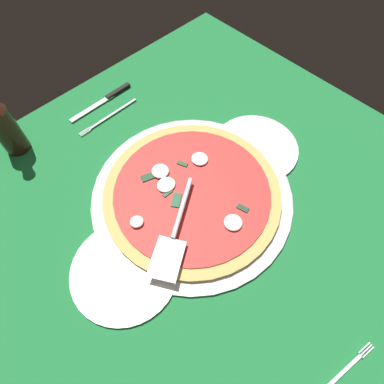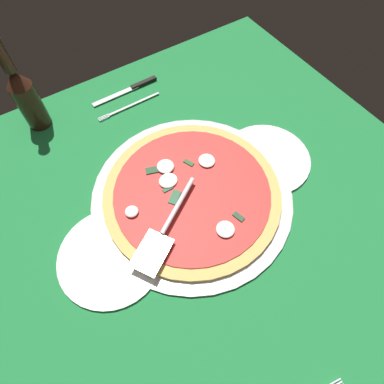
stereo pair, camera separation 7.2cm
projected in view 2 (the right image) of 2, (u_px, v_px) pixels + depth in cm
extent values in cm
cube|color=#1B6932|center=(208.00, 203.00, 73.19)|extent=(103.20, 103.20, 0.80)
cube|color=white|center=(9.00, 365.00, 56.11)|extent=(7.94, 7.94, 0.10)
cube|color=white|center=(69.00, 381.00, 54.93)|extent=(7.94, 7.94, 0.10)
cube|color=white|center=(37.00, 300.00, 61.73)|extent=(7.94, 7.94, 0.10)
cube|color=white|center=(12.00, 236.00, 68.53)|extent=(7.94, 7.94, 0.10)
cube|color=white|center=(93.00, 313.00, 60.54)|extent=(7.94, 7.94, 0.10)
cube|color=white|center=(61.00, 246.00, 67.34)|extent=(7.94, 7.94, 0.10)
cube|color=white|center=(36.00, 192.00, 74.15)|extent=(7.94, 7.94, 0.10)
cube|color=white|center=(14.00, 146.00, 80.95)|extent=(7.94, 7.94, 0.10)
cube|color=white|center=(150.00, 326.00, 59.35)|extent=(7.94, 7.94, 0.10)
cube|color=white|center=(113.00, 257.00, 66.16)|extent=(7.94, 7.94, 0.10)
cube|color=white|center=(82.00, 200.00, 72.96)|extent=(7.94, 7.94, 0.10)
cube|color=white|center=(56.00, 153.00, 79.76)|extent=(7.94, 7.94, 0.10)
cube|color=white|center=(35.00, 114.00, 86.56)|extent=(7.94, 7.94, 0.10)
cube|color=white|center=(210.00, 340.00, 58.17)|extent=(7.94, 7.94, 0.10)
cube|color=white|center=(166.00, 268.00, 64.97)|extent=(7.94, 7.94, 0.10)
cube|color=white|center=(129.00, 209.00, 71.77)|extent=(7.94, 7.94, 0.10)
cube|color=white|center=(99.00, 161.00, 78.57)|extent=(7.94, 7.94, 0.10)
cube|color=white|center=(74.00, 120.00, 85.38)|extent=(7.94, 7.94, 0.10)
cube|color=white|center=(273.00, 355.00, 56.98)|extent=(7.94, 7.94, 0.10)
cube|color=white|center=(221.00, 279.00, 63.78)|extent=(7.94, 7.94, 0.10)
cube|color=white|center=(178.00, 219.00, 70.58)|extent=(7.94, 7.94, 0.10)
cube|color=silver|center=(143.00, 169.00, 77.39)|extent=(7.94, 7.94, 0.10)
cube|color=silver|center=(114.00, 127.00, 84.19)|extent=(7.94, 7.94, 0.10)
cube|color=white|center=(89.00, 91.00, 90.99)|extent=(7.94, 7.94, 0.10)
cube|color=white|center=(338.00, 370.00, 55.79)|extent=(7.94, 7.94, 0.10)
cube|color=white|center=(278.00, 291.00, 62.60)|extent=(7.94, 7.94, 0.10)
cube|color=white|center=(229.00, 229.00, 69.40)|extent=(7.94, 7.94, 0.10)
cube|color=silver|center=(189.00, 177.00, 76.20)|extent=(7.94, 7.94, 0.10)
cube|color=white|center=(156.00, 134.00, 83.00)|extent=(7.94, 7.94, 0.10)
cube|color=white|center=(127.00, 97.00, 89.80)|extent=(7.94, 7.94, 0.10)
cube|color=silver|center=(337.00, 304.00, 61.41)|extent=(7.94, 7.94, 0.10)
cube|color=white|center=(282.00, 239.00, 68.21)|extent=(7.94, 7.94, 0.10)
cube|color=white|center=(236.00, 185.00, 75.01)|extent=(7.94, 7.94, 0.10)
cube|color=white|center=(198.00, 141.00, 81.81)|extent=(7.94, 7.94, 0.10)
cube|color=white|center=(166.00, 103.00, 88.62)|extent=(7.94, 7.94, 0.10)
cube|color=white|center=(139.00, 71.00, 95.42)|extent=(7.94, 7.94, 0.10)
cube|color=white|center=(336.00, 249.00, 67.02)|extent=(7.94, 7.94, 0.10)
cube|color=white|center=(285.00, 194.00, 73.83)|extent=(7.94, 7.94, 0.10)
cube|color=white|center=(242.00, 148.00, 80.63)|extent=(7.94, 7.94, 0.10)
cube|color=white|center=(207.00, 109.00, 87.43)|extent=(7.94, 7.94, 0.10)
cube|color=white|center=(176.00, 76.00, 94.23)|extent=(7.94, 7.94, 0.10)
cube|color=white|center=(335.00, 203.00, 72.64)|extent=(7.94, 7.94, 0.10)
cube|color=white|center=(288.00, 155.00, 79.44)|extent=(7.94, 7.94, 0.10)
cube|color=white|center=(248.00, 116.00, 86.24)|extent=(7.94, 7.94, 0.10)
cube|color=white|center=(214.00, 82.00, 93.04)|extent=(7.94, 7.94, 0.10)
cube|color=white|center=(184.00, 52.00, 99.85)|extent=(7.94, 7.94, 0.10)
cube|color=white|center=(334.00, 163.00, 78.25)|extent=(7.94, 7.94, 0.10)
cube|color=white|center=(290.00, 122.00, 85.06)|extent=(7.94, 7.94, 0.10)
cube|color=white|center=(253.00, 87.00, 91.86)|extent=(7.94, 7.94, 0.10)
cube|color=white|center=(220.00, 57.00, 98.66)|extent=(7.94, 7.94, 0.10)
cube|color=white|center=(383.00, 171.00, 77.07)|extent=(7.94, 7.94, 0.10)
cube|color=white|center=(334.00, 129.00, 83.87)|extent=(7.94, 7.94, 0.10)
cube|color=silver|center=(292.00, 93.00, 90.67)|extent=(7.94, 7.94, 0.10)
cube|color=white|center=(257.00, 62.00, 97.47)|extent=(7.94, 7.94, 0.10)
cube|color=white|center=(226.00, 35.00, 104.27)|extent=(7.94, 7.94, 0.10)
cube|color=white|center=(379.00, 136.00, 82.68)|extent=(7.94, 7.94, 0.10)
cube|color=silver|center=(333.00, 99.00, 89.48)|extent=(7.94, 7.94, 0.10)
cube|color=white|center=(294.00, 67.00, 96.29)|extent=(7.94, 7.94, 0.10)
cube|color=white|center=(260.00, 40.00, 103.09)|extent=(7.94, 7.94, 0.10)
cylinder|color=silver|center=(192.00, 195.00, 73.00)|extent=(45.08, 45.08, 0.98)
cylinder|color=white|center=(112.00, 258.00, 65.44)|extent=(21.52, 21.52, 1.00)
cylinder|color=white|center=(266.00, 159.00, 78.26)|extent=(20.94, 20.94, 1.00)
cylinder|color=tan|center=(192.00, 193.00, 72.15)|extent=(39.76, 39.76, 1.01)
cylinder|color=red|center=(192.00, 192.00, 71.59)|extent=(34.97, 34.97, 0.30)
ellipsoid|color=silver|center=(225.00, 229.00, 66.29)|extent=(3.89, 3.92, 0.90)
ellipsoid|color=white|center=(165.00, 166.00, 74.27)|extent=(3.99, 4.04, 1.07)
ellipsoid|color=white|center=(168.00, 180.00, 72.41)|extent=(4.29, 3.88, 0.85)
ellipsoid|color=white|center=(132.00, 212.00, 68.27)|extent=(2.90, 2.85, 1.09)
ellipsoid|color=white|center=(207.00, 161.00, 75.23)|extent=(3.84, 4.01, 0.87)
cube|color=#1F4E2F|center=(175.00, 197.00, 70.51)|extent=(3.91, 3.56, 0.30)
cube|color=#1F4D30|center=(168.00, 189.00, 71.58)|extent=(2.37, 0.91, 0.30)
cube|color=#214923|center=(189.00, 163.00, 75.26)|extent=(1.89, 2.70, 0.30)
cube|color=#193B20|center=(153.00, 170.00, 74.19)|extent=(3.78, 2.78, 0.30)
cube|color=#1E3B24|center=(239.00, 217.00, 68.09)|extent=(1.80, 2.80, 0.30)
cube|color=silver|center=(152.00, 253.00, 62.89)|extent=(10.24, 9.33, 0.30)
cylinder|color=silver|center=(178.00, 205.00, 67.90)|extent=(12.85, 8.45, 1.00)
cube|color=silver|center=(333.00, 383.00, 54.13)|extent=(2.99, 0.71, 0.25)
cube|color=white|center=(130.00, 99.00, 89.03)|extent=(20.45, 12.79, 0.60)
cube|color=silver|center=(135.00, 104.00, 87.46)|extent=(15.53, 0.71, 0.25)
cube|color=silver|center=(103.00, 116.00, 85.03)|extent=(3.00, 0.24, 0.25)
cube|color=silver|center=(104.00, 118.00, 84.85)|extent=(3.00, 0.24, 0.25)
cube|color=silver|center=(105.00, 119.00, 84.66)|extent=(3.00, 0.24, 0.25)
cube|color=black|center=(144.00, 83.00, 91.31)|extent=(7.86, 1.25, 0.80)
cube|color=silver|center=(116.00, 95.00, 89.05)|extent=(13.75, 1.49, 0.25)
cylinder|color=#351A12|center=(31.00, 106.00, 79.24)|extent=(5.74, 5.74, 12.65)
cone|color=#351A12|center=(15.00, 79.00, 72.11)|extent=(5.74, 5.74, 3.96)
cylinder|color=#351A12|center=(2.00, 56.00, 67.11)|extent=(2.54, 2.54, 7.66)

